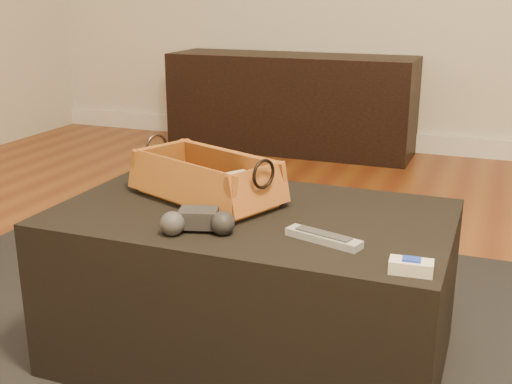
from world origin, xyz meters
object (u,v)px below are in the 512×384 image
(cream_gadget, at_px, (411,266))
(silver_remote, at_px, (323,238))
(wicker_basket, at_px, (206,181))
(game_controller, at_px, (198,221))
(tv_remote, at_px, (197,189))
(ottoman, at_px, (252,286))
(media_cabinet, at_px, (291,103))

(cream_gadget, bearing_deg, silver_remote, 154.28)
(wicker_basket, xyz_separation_m, game_controller, (0.09, -0.24, -0.02))
(tv_remote, height_order, cream_gadget, tv_remote)
(ottoman, distance_m, cream_gadget, 0.54)
(media_cabinet, distance_m, tv_remote, 2.40)
(silver_remote, bearing_deg, media_cabinet, 109.80)
(game_controller, bearing_deg, silver_remote, 10.03)
(tv_remote, xyz_separation_m, wicker_basket, (0.03, 0.01, 0.02))
(ottoman, distance_m, tv_remote, 0.30)
(tv_remote, height_order, silver_remote, tv_remote)
(media_cabinet, bearing_deg, tv_remote, -77.87)
(tv_remote, height_order, game_controller, game_controller)
(tv_remote, relative_size, wicker_basket, 0.47)
(media_cabinet, relative_size, wicker_basket, 3.25)
(media_cabinet, bearing_deg, ottoman, -74.08)
(game_controller, distance_m, silver_remote, 0.29)
(tv_remote, bearing_deg, game_controller, -46.68)
(wicker_basket, relative_size, game_controller, 2.60)
(ottoman, height_order, cream_gadget, cream_gadget)
(media_cabinet, bearing_deg, silver_remote, -70.20)
(silver_remote, bearing_deg, tv_remote, 155.85)
(cream_gadget, bearing_deg, tv_remote, 155.32)
(cream_gadget, bearing_deg, game_controller, 174.31)
(media_cabinet, xyz_separation_m, silver_remote, (0.91, -2.52, 0.14))
(media_cabinet, xyz_separation_m, tv_remote, (0.50, -2.34, 0.16))
(ottoman, xyz_separation_m, silver_remote, (0.23, -0.14, 0.22))
(ottoman, bearing_deg, cream_gadget, -28.41)
(silver_remote, relative_size, cream_gadget, 2.10)
(ottoman, height_order, tv_remote, tv_remote)
(wicker_basket, relative_size, silver_remote, 2.52)
(media_cabinet, xyz_separation_m, game_controller, (0.62, -2.58, 0.16))
(silver_remote, distance_m, cream_gadget, 0.23)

